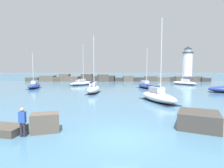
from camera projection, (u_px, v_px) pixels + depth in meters
ground_plane at (122, 137)px, 9.90m from camera, size 600.00×600.00×0.00m
open_sea_beyond at (113, 76)px, 122.04m from camera, size 400.00×116.00×0.01m
breakwater_jetty at (115, 79)px, 61.88m from camera, size 63.48×7.25×2.56m
lighthouse at (188, 66)px, 62.22m from camera, size 4.45×4.45×12.31m
foreground_rocks at (136, 122)px, 11.19m from camera, size 15.74×3.61×1.17m
sailboat_moored_0 at (82, 83)px, 45.41m from camera, size 6.46×7.50×10.60m
sailboat_moored_3 at (185, 83)px, 46.67m from camera, size 5.46×6.71×7.14m
sailboat_moored_4 at (94, 89)px, 29.32m from camera, size 2.34×5.83×9.60m
sailboat_moored_5 at (158, 96)px, 21.21m from camera, size 4.02×6.95×9.84m
sailboat_moored_6 at (35, 86)px, 36.77m from camera, size 2.10×5.61×7.37m
sailboat_moored_7 at (146, 85)px, 37.25m from camera, size 3.44×6.10×8.48m
mooring_buoy_orange_near at (161, 85)px, 42.92m from camera, size 0.59×0.59×0.79m
person_on_rocks at (23, 121)px, 9.93m from camera, size 0.36×0.22×1.70m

